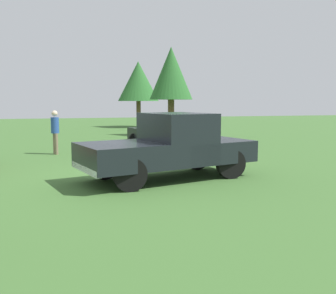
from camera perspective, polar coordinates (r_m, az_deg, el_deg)
ground_plane at (r=11.35m, az=-5.84°, el=-4.22°), size 80.00×80.00×0.00m
pickup_truck at (r=10.72m, az=0.58°, el=0.36°), size 5.21×3.14×1.84m
sedan_near at (r=17.53m, az=-0.59°, el=1.95°), size 2.76×4.74×1.47m
person_visitor at (r=16.34m, az=-16.43°, el=2.52°), size 0.40×0.40×1.79m
tree_back_left at (r=24.33m, az=0.46°, el=10.80°), size 2.70×2.70×5.53m
tree_far_center at (r=32.42m, az=-4.43°, el=9.68°), size 3.41×3.41×5.45m
traffic_cone at (r=14.13m, az=11.19°, el=-1.01°), size 0.32×0.32×0.55m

